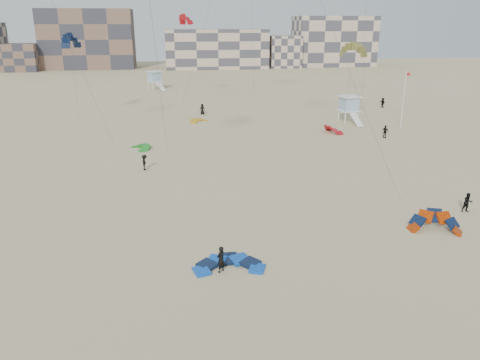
{
  "coord_description": "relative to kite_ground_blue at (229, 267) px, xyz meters",
  "views": [
    {
      "loc": [
        -5.06,
        -25.5,
        14.0
      ],
      "look_at": [
        -0.41,
        6.0,
        3.25
      ],
      "focal_mm": 35.0,
      "sensor_mm": 36.0,
      "label": 1
    }
  ],
  "objects": [
    {
      "name": "condo_west_b",
      "position": [
        -27.94,
        134.7,
        9.0
      ],
      "size": [
        28.0,
        14.0,
        18.0
      ],
      "primitive_type": "cube",
      "color": "brown",
      "rests_on": "ground"
    },
    {
      "name": "kitesurfer_f",
      "position": [
        33.24,
        51.58,
        0.84
      ],
      "size": [
        0.68,
        1.6,
        1.67
      ],
      "primitive_type": "imported",
      "rotation": [
        0.0,
        0.0,
        -1.45
      ],
      "color": "black",
      "rests_on": "ground"
    },
    {
      "name": "kite_ground_yellow",
      "position": [
        0.91,
        43.96,
        0.0
      ],
      "size": [
        4.32,
        4.32,
        1.33
      ],
      "primitive_type": null,
      "rotation": [
        0.2,
        0.0,
        0.78
      ],
      "color": "gold",
      "rests_on": "ground"
    },
    {
      "name": "kite_ground_green",
      "position": [
        -6.77,
        29.23,
        0.0
      ],
      "size": [
        4.06,
        3.95,
        1.6
      ],
      "primitive_type": null,
      "rotation": [
        0.26,
        0.0,
        -1.13
      ],
      "color": "#17A11F",
      "rests_on": "ground"
    },
    {
      "name": "kite_ground_red_far",
      "position": [
        18.28,
        34.08,
        0.0
      ],
      "size": [
        3.87,
        3.73,
        2.97
      ],
      "primitive_type": null,
      "rotation": [
        0.6,
        0.0,
        1.77
      ],
      "color": "red",
      "rests_on": "ground"
    },
    {
      "name": "kitesurfer_c",
      "position": [
        -5.88,
        20.72,
        0.78
      ],
      "size": [
        0.69,
        1.07,
        1.56
      ],
      "primitive_type": "imported",
      "rotation": [
        0.0,
        0.0,
        1.46
      ],
      "color": "black",
      "rests_on": "ground"
    },
    {
      "name": "condo_fill_right",
      "position": [
        34.06,
        128.7,
        5.0
      ],
      "size": [
        10.0,
        10.0,
        10.0
      ],
      "primitive_type": "cube",
      "color": "#C8AD92",
      "rests_on": "ground"
    },
    {
      "name": "condo_mid",
      "position": [
        12.06,
        130.7,
        6.0
      ],
      "size": [
        32.0,
        16.0,
        12.0
      ],
      "primitive_type": "cube",
      "color": "#C8AD92",
      "rests_on": "ground"
    },
    {
      "name": "kite_fly_red",
      "position": [
        0.21,
        63.65,
        14.35
      ],
      "size": [
        4.74,
        5.37,
        14.9
      ],
      "rotation": [
        0.0,
        0.0,
        1.97
      ],
      "color": "red",
      "rests_on": "ground"
    },
    {
      "name": "kite_ground_blue",
      "position": [
        0.0,
        0.0,
        0.0
      ],
      "size": [
        4.06,
        4.25,
        0.9
      ],
      "primitive_type": null,
      "rotation": [
        0.08,
        0.0,
        -0.06
      ],
      "color": "blue",
      "rests_on": "ground"
    },
    {
      "name": "condo_east",
      "position": [
        52.06,
        132.7,
        8.0
      ],
      "size": [
        26.0,
        14.0,
        16.0
      ],
      "primitive_type": "cube",
      "color": "#C8AD92",
      "rests_on": "ground"
    },
    {
      "name": "kitesurfer_e",
      "position": [
        1.9,
        49.67,
        0.84
      ],
      "size": [
        0.87,
        0.62,
        1.69
      ],
      "primitive_type": "imported",
      "rotation": [
        0.0,
        0.0,
        -0.1
      ],
      "color": "black",
      "rests_on": "ground"
    },
    {
      "name": "condo_fill_left",
      "position": [
        -47.94,
        128.7,
        4.0
      ],
      "size": [
        12.0,
        10.0,
        8.0
      ],
      "primitive_type": "cube",
      "color": "brown",
      "rests_on": "ground"
    },
    {
      "name": "kitesurfer_main",
      "position": [
        -0.54,
        -0.42,
        0.82
      ],
      "size": [
        0.71,
        0.69,
        1.64
      ],
      "primitive_type": "imported",
      "rotation": [
        0.0,
        0.0,
        3.86
      ],
      "color": "black",
      "rests_on": "ground"
    },
    {
      "name": "kite_fly_navy",
      "position": [
        -16.77,
        47.46,
        11.32
      ],
      "size": [
        4.75,
        5.96,
        11.62
      ],
      "rotation": [
        0.0,
        0.0,
        1.27
      ],
      "color": "#0C1639",
      "rests_on": "ground"
    },
    {
      "name": "kitesurfer_d",
      "position": [
        23.78,
        30.08,
        0.83
      ],
      "size": [
        0.93,
        1.0,
        1.65
      ],
      "primitive_type": "imported",
      "rotation": [
        0.0,
        0.0,
        2.26
      ],
      "color": "black",
      "rests_on": "ground"
    },
    {
      "name": "lifeguard_tower_near",
      "position": [
        22.73,
        40.24,
        1.92
      ],
      "size": [
        3.04,
        5.46,
        3.87
      ],
      "rotation": [
        0.0,
        0.0,
        0.12
      ],
      "color": "white",
      "rests_on": "ground"
    },
    {
      "name": "lifeguard_tower_far",
      "position": [
        -6.3,
        80.37,
        1.97
      ],
      "size": [
        3.85,
        5.96,
        3.96
      ],
      "rotation": [
        0.0,
        0.0,
        0.54
      ],
      "color": "white",
      "rests_on": "ground"
    },
    {
      "name": "kite_ground_orange",
      "position": [
        15.06,
        3.12,
        0.0
      ],
      "size": [
        4.43,
        4.45,
        3.49
      ],
      "primitive_type": null,
      "rotation": [
        0.79,
        0.0,
        -0.35
      ],
      "color": "#FE4400",
      "rests_on": "ground"
    },
    {
      "name": "kite_fly_olive",
      "position": [
        21.52,
        37.31,
        10.33
      ],
      "size": [
        4.94,
        6.13,
        10.63
      ],
      "rotation": [
        0.0,
        0.0,
        -0.63
      ],
      "color": "olive",
      "rests_on": "ground"
    },
    {
      "name": "ground",
      "position": [
        2.06,
        0.7,
        0.0
      ],
      "size": [
        320.0,
        320.0,
        0.0
      ],
      "primitive_type": "plane",
      "color": "tan",
      "rests_on": "ground"
    },
    {
      "name": "kitesurfer_b",
      "position": [
        19.37,
        5.94,
        0.78
      ],
      "size": [
        0.8,
        0.64,
        1.55
      ],
      "primitive_type": "imported",
      "rotation": [
        0.0,
        0.0,
        -0.08
      ],
      "color": "black",
      "rests_on": "ground"
    },
    {
      "name": "flagpole",
      "position": [
        28.74,
        35.73,
        4.12
      ],
      "size": [
        0.64,
        0.1,
        7.84
      ],
      "color": "white",
      "rests_on": "ground"
    }
  ]
}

